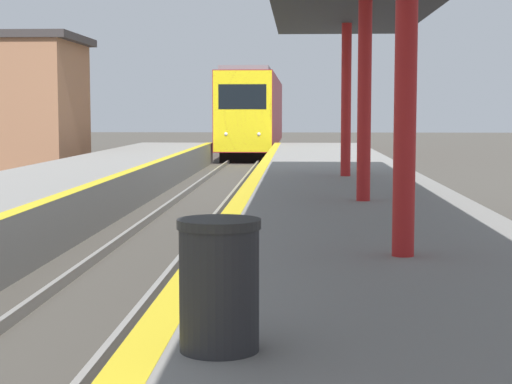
% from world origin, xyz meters
% --- Properties ---
extents(train, '(2.83, 23.19, 4.69)m').
position_xyz_m(train, '(0.00, 50.60, 2.38)').
color(train, black).
rests_on(train, ground).
extents(trash_bin, '(0.53, 0.53, 0.84)m').
position_xyz_m(trash_bin, '(2.15, 4.18, 1.42)').
color(trash_bin, '#262628').
rests_on(trash_bin, platform_right).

